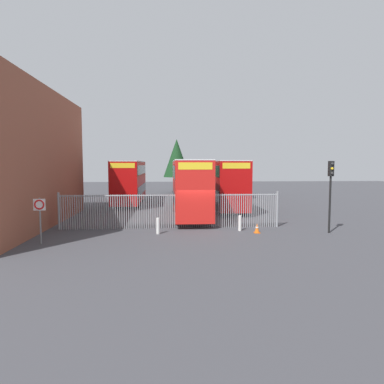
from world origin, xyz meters
TOP-DOWN VIEW (x-y plane):
  - ground_plane at (0.00, 8.00)m, footprint 100.00×100.00m
  - palisade_fence at (-1.67, 0.00)m, footprint 14.12×0.14m
  - double_decker_bus_near_gate at (-0.12, 4.75)m, footprint 2.54×10.81m
  - double_decker_bus_behind_fence_left at (-5.78, 13.77)m, footprint 2.54×10.81m
  - double_decker_bus_behind_fence_right at (3.36, 9.19)m, footprint 2.54×10.81m
  - double_decker_bus_far_back at (5.73, 21.86)m, footprint 2.54×10.81m
  - bollard_near_left at (-2.42, -1.73)m, footprint 0.20×0.20m
  - bollard_center_front at (2.61, -1.13)m, footprint 0.20×0.20m
  - traffic_cone_by_gate at (3.49, -1.89)m, footprint 0.34×0.34m
  - speed_limit_sign_post at (-8.37, -3.88)m, footprint 0.60×0.14m
  - traffic_light_kerbside at (7.81, -2.17)m, footprint 0.28×0.33m
  - tree_tall_back at (-0.57, 27.67)m, footprint 3.85×3.85m

SIDE VIEW (x-z plane):
  - ground_plane at x=0.00m, z-range 0.00..0.00m
  - traffic_cone_by_gate at x=3.49m, z-range -0.01..0.58m
  - bollard_near_left at x=-2.42m, z-range 0.00..0.95m
  - bollard_center_front at x=2.61m, z-range 0.00..0.95m
  - palisade_fence at x=-1.67m, z-range 0.00..2.35m
  - speed_limit_sign_post at x=-8.37m, z-range 0.58..2.98m
  - double_decker_bus_near_gate at x=-0.12m, z-range 0.21..4.63m
  - double_decker_bus_behind_fence_left at x=-5.78m, z-range 0.21..4.63m
  - double_decker_bus_behind_fence_right at x=3.36m, z-range 0.21..4.63m
  - double_decker_bus_far_back at x=5.73m, z-range 0.21..4.63m
  - traffic_light_kerbside at x=7.81m, z-range 0.84..5.14m
  - tree_tall_back at x=-0.57m, z-range 1.12..8.87m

